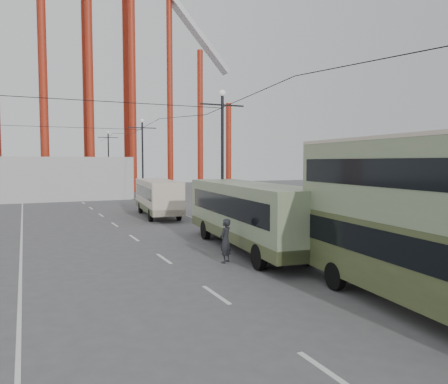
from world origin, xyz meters
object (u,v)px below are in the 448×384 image
double_decker_bus (421,214)px  pedestrian (225,241)px  single_decker_cream (158,196)px  single_decker_green (249,213)px

double_decker_bus → pedestrian: 8.79m
double_decker_bus → single_decker_cream: double_decker_bus is taller
double_decker_bus → single_decker_green: double_decker_bus is taller
pedestrian → single_decker_green: bearing=-175.0°
single_decker_cream → pedestrian: (-1.89, -17.25, -0.68)m
double_decker_bus → single_decker_cream: 25.47m
double_decker_bus → single_decker_green: size_ratio=0.82×
pedestrian → single_decker_cream: bearing=-133.9°
double_decker_bus → pedestrian: double_decker_bus is taller
double_decker_bus → single_decker_green: bearing=97.3°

